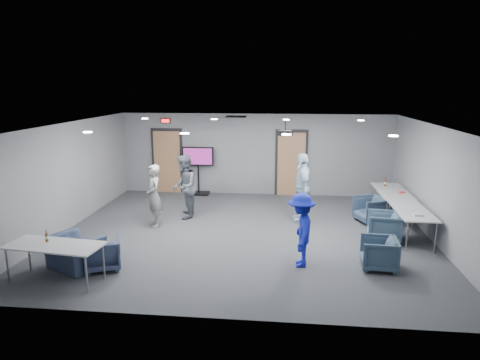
# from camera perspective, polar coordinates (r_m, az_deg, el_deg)

# --- Properties ---
(floor) EXTENTS (9.00, 9.00, 0.00)m
(floor) POSITION_cam_1_polar(r_m,az_deg,el_deg) (10.74, 0.48, -7.13)
(floor) COLOR #313438
(floor) RESTS_ON ground
(ceiling) EXTENTS (9.00, 9.00, 0.00)m
(ceiling) POSITION_cam_1_polar(r_m,az_deg,el_deg) (10.15, 0.50, 7.37)
(ceiling) COLOR silver
(ceiling) RESTS_ON wall_back
(wall_back) EXTENTS (9.00, 0.02, 2.70)m
(wall_back) POSITION_cam_1_polar(r_m,az_deg,el_deg) (14.28, 2.04, 3.41)
(wall_back) COLOR slate
(wall_back) RESTS_ON floor
(wall_front) EXTENTS (9.00, 0.02, 2.70)m
(wall_front) POSITION_cam_1_polar(r_m,az_deg,el_deg) (6.55, -2.92, -7.74)
(wall_front) COLOR slate
(wall_front) RESTS_ON floor
(wall_left) EXTENTS (0.02, 8.00, 2.70)m
(wall_left) POSITION_cam_1_polar(r_m,az_deg,el_deg) (11.68, -22.07, 0.43)
(wall_left) COLOR slate
(wall_left) RESTS_ON floor
(wall_right) EXTENTS (0.02, 8.00, 2.70)m
(wall_right) POSITION_cam_1_polar(r_m,az_deg,el_deg) (10.90, 24.75, -0.62)
(wall_right) COLOR slate
(wall_right) RESTS_ON floor
(door_left) EXTENTS (1.06, 0.17, 2.24)m
(door_left) POSITION_cam_1_polar(r_m,az_deg,el_deg) (14.79, -9.66, 2.45)
(door_left) COLOR black
(door_left) RESTS_ON wall_back
(door_right) EXTENTS (1.06, 0.17, 2.24)m
(door_right) POSITION_cam_1_polar(r_m,az_deg,el_deg) (14.25, 6.84, 2.16)
(door_right) COLOR black
(door_right) RESTS_ON wall_back
(exit_sign) EXTENTS (0.32, 0.08, 0.16)m
(exit_sign) POSITION_cam_1_polar(r_m,az_deg,el_deg) (14.60, -9.89, 7.79)
(exit_sign) COLOR black
(exit_sign) RESTS_ON wall_back
(hvac_diffuser) EXTENTS (0.60, 0.60, 0.03)m
(hvac_diffuser) POSITION_cam_1_polar(r_m,az_deg,el_deg) (12.98, -0.51, 8.44)
(hvac_diffuser) COLOR black
(hvac_diffuser) RESTS_ON ceiling
(downlights) EXTENTS (6.18, 3.78, 0.02)m
(downlights) POSITION_cam_1_polar(r_m,az_deg,el_deg) (10.15, 0.50, 7.28)
(downlights) COLOR white
(downlights) RESTS_ON ceiling
(person_a) EXTENTS (0.64, 0.71, 1.62)m
(person_a) POSITION_cam_1_polar(r_m,az_deg,el_deg) (11.30, -11.40, -2.07)
(person_a) COLOR gray
(person_a) RESTS_ON floor
(person_b) EXTENTS (0.78, 0.95, 1.77)m
(person_b) POSITION_cam_1_polar(r_m,az_deg,el_deg) (11.84, -7.45, -0.89)
(person_b) COLOR #505861
(person_b) RESTS_ON floor
(person_c) EXTENTS (0.60, 1.14, 1.86)m
(person_c) POSITION_cam_1_polar(r_m,az_deg,el_deg) (11.58, 8.28, -0.98)
(person_c) COLOR silver
(person_c) RESTS_ON floor
(person_d) EXTENTS (0.57, 0.98, 1.52)m
(person_d) POSITION_cam_1_polar(r_m,az_deg,el_deg) (8.76, 8.13, -6.62)
(person_d) COLOR #1A23A9
(person_d) RESTS_ON floor
(chair_right_a) EXTENTS (0.98, 0.97, 0.70)m
(chair_right_a) POSITION_cam_1_polar(r_m,az_deg,el_deg) (12.03, 17.07, -3.78)
(chair_right_a) COLOR #36475E
(chair_right_a) RESTS_ON floor
(chair_right_b) EXTENTS (0.86, 0.84, 0.69)m
(chair_right_b) POSITION_cam_1_polar(r_m,az_deg,el_deg) (10.72, 18.63, -5.91)
(chair_right_b) COLOR #3C5368
(chair_right_b) RESTS_ON floor
(chair_right_c) EXTENTS (0.75, 0.74, 0.64)m
(chair_right_c) POSITION_cam_1_polar(r_m,az_deg,el_deg) (9.12, 18.03, -9.28)
(chair_right_c) COLOR #35495C
(chair_right_c) RESTS_ON floor
(chair_front_a) EXTENTS (0.90, 0.91, 0.64)m
(chair_front_a) POSITION_cam_1_polar(r_m,az_deg,el_deg) (9.11, -17.84, -9.30)
(chair_front_a) COLOR #384362
(chair_front_a) RESTS_ON floor
(chair_front_b) EXTENTS (1.30, 1.25, 0.66)m
(chair_front_b) POSITION_cam_1_polar(r_m,az_deg,el_deg) (9.32, -21.30, -9.00)
(chair_front_b) COLOR #35415C
(chair_front_b) RESTS_ON floor
(table_right_a) EXTENTS (0.82, 1.98, 0.73)m
(table_right_a) POSITION_cam_1_polar(r_m,az_deg,el_deg) (12.71, 19.64, -1.51)
(table_right_a) COLOR silver
(table_right_a) RESTS_ON floor
(table_right_b) EXTENTS (0.77, 1.84, 0.73)m
(table_right_b) POSITION_cam_1_polar(r_m,az_deg,el_deg) (10.93, 21.90, -3.93)
(table_right_b) COLOR silver
(table_right_b) RESTS_ON floor
(table_front_left) EXTENTS (1.86, 0.94, 0.73)m
(table_front_left) POSITION_cam_1_polar(r_m,az_deg,el_deg) (8.73, -23.50, -8.17)
(table_front_left) COLOR silver
(table_front_left) RESTS_ON floor
(bottle_front) EXTENTS (0.06, 0.06, 0.23)m
(bottle_front) POSITION_cam_1_polar(r_m,az_deg,el_deg) (8.90, -24.37, -6.96)
(bottle_front) COLOR #613110
(bottle_front) RESTS_ON table_front_left
(bottle_right) EXTENTS (0.07, 0.07, 0.27)m
(bottle_right) POSITION_cam_1_polar(r_m,az_deg,el_deg) (13.16, 18.78, -0.35)
(bottle_right) COLOR #613110
(bottle_right) RESTS_ON table_right_a
(snack_box) EXTENTS (0.19, 0.16, 0.04)m
(snack_box) POSITION_cam_1_polar(r_m,az_deg,el_deg) (12.51, 20.74, -1.54)
(snack_box) COLOR #D23D34
(snack_box) RESTS_ON table_right_a
(wrapper) EXTENTS (0.20, 0.15, 0.04)m
(wrapper) POSITION_cam_1_polar(r_m,az_deg,el_deg) (10.48, 22.62, -4.31)
(wrapper) COLOR silver
(wrapper) RESTS_ON table_right_b
(tv_stand) EXTENTS (1.05, 0.50, 1.61)m
(tv_stand) POSITION_cam_1_polar(r_m,az_deg,el_deg) (14.36, -5.60, 1.65)
(tv_stand) COLOR black
(tv_stand) RESTS_ON floor
(projector) EXTENTS (0.40, 0.37, 0.36)m
(projector) POSITION_cam_1_polar(r_m,az_deg,el_deg) (11.24, 6.06, 6.29)
(projector) COLOR black
(projector) RESTS_ON ceiling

